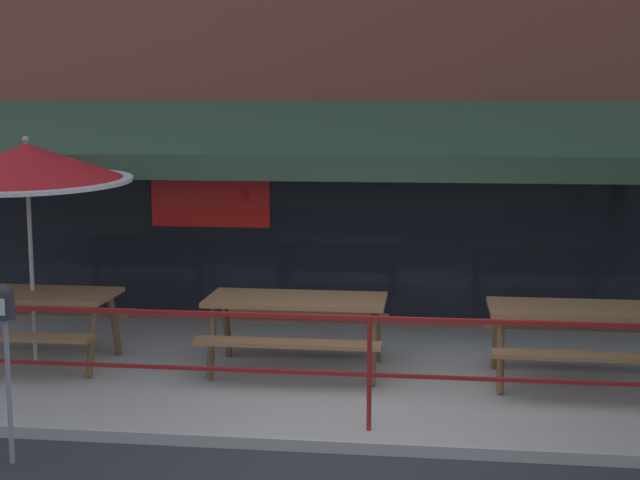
{
  "coord_description": "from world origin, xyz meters",
  "views": [
    {
      "loc": [
        0.49,
        -6.77,
        2.71
      ],
      "look_at": [
        -0.57,
        1.6,
        1.5
      ],
      "focal_mm": 50.0,
      "sensor_mm": 36.0,
      "label": 1
    }
  ],
  "objects_px": {
    "picnic_table_left": "(29,307)",
    "picnic_table_right": "(583,323)",
    "parking_meter_near": "(5,319)",
    "picnic_table_centre": "(296,313)",
    "patio_umbrella_left": "(27,165)"
  },
  "relations": [
    {
      "from": "picnic_table_right",
      "to": "patio_umbrella_left",
      "type": "distance_m",
      "value": 5.8
    },
    {
      "from": "picnic_table_right",
      "to": "parking_meter_near",
      "type": "xyz_separation_m",
      "value": [
        -4.68,
        -2.32,
        0.44
      ]
    },
    {
      "from": "patio_umbrella_left",
      "to": "picnic_table_centre",
      "type": "bearing_deg",
      "value": -0.39
    },
    {
      "from": "picnic_table_centre",
      "to": "patio_umbrella_left",
      "type": "distance_m",
      "value": 3.17
    },
    {
      "from": "picnic_table_left",
      "to": "picnic_table_right",
      "type": "height_order",
      "value": "same"
    },
    {
      "from": "picnic_table_centre",
      "to": "picnic_table_right",
      "type": "xyz_separation_m",
      "value": [
        2.8,
        -0.1,
        0.0
      ]
    },
    {
      "from": "picnic_table_right",
      "to": "picnic_table_centre",
      "type": "bearing_deg",
      "value": 177.88
    },
    {
      "from": "picnic_table_left",
      "to": "picnic_table_right",
      "type": "xyz_separation_m",
      "value": [
        5.61,
        -0.02,
        0.0
      ]
    },
    {
      "from": "picnic_table_left",
      "to": "picnic_table_right",
      "type": "bearing_deg",
      "value": -0.19
    },
    {
      "from": "picnic_table_left",
      "to": "patio_umbrella_left",
      "type": "height_order",
      "value": "patio_umbrella_left"
    },
    {
      "from": "picnic_table_left",
      "to": "parking_meter_near",
      "type": "bearing_deg",
      "value": -68.28
    },
    {
      "from": "picnic_table_right",
      "to": "parking_meter_near",
      "type": "relative_size",
      "value": 1.27
    },
    {
      "from": "picnic_table_left",
      "to": "picnic_table_right",
      "type": "distance_m",
      "value": 5.61
    },
    {
      "from": "picnic_table_centre",
      "to": "picnic_table_right",
      "type": "distance_m",
      "value": 2.81
    },
    {
      "from": "picnic_table_left",
      "to": "picnic_table_centre",
      "type": "height_order",
      "value": "same"
    }
  ]
}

